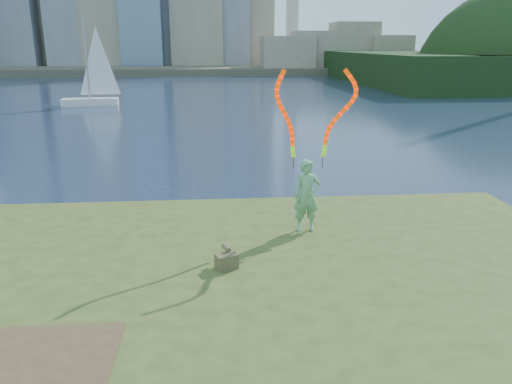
{
  "coord_description": "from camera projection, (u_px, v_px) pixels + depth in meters",
  "views": [
    {
      "loc": [
        0.9,
        -8.96,
        5.12
      ],
      "look_at": [
        1.73,
        1.0,
        2.15
      ],
      "focal_mm": 35.0,
      "sensor_mm": 36.0,
      "label": 1
    }
  ],
  "objects": [
    {
      "name": "ground",
      "position": [
        174.0,
        311.0,
        9.95
      ],
      "size": [
        320.0,
        320.0,
        0.0
      ],
      "primitive_type": "plane",
      "color": "#19263F",
      "rests_on": "ground"
    },
    {
      "name": "woman_with_ribbons",
      "position": [
        308.0,
        174.0,
        11.67
      ],
      "size": [
        2.1,
        0.42,
        4.11
      ],
      "rotation": [
        0.0,
        0.0,
        0.01
      ],
      "color": "#157920",
      "rests_on": "grassy_knoll"
    },
    {
      "name": "sailboat",
      "position": [
        92.0,
        90.0,
        42.87
      ],
      "size": [
        5.02,
        1.99,
        7.54
      ],
      "rotation": [
        0.0,
        0.0,
        0.11
      ],
      "color": "silver",
      "rests_on": "ground"
    },
    {
      "name": "canvas_bag",
      "position": [
        226.0,
        260.0,
        9.98
      ],
      "size": [
        0.49,
        0.56,
        0.4
      ],
      "rotation": [
        0.0,
        0.0,
        0.37
      ],
      "color": "#494629",
      "rests_on": "grassy_knoll"
    },
    {
      "name": "far_shore",
      "position": [
        209.0,
        67.0,
        100.52
      ],
      "size": [
        320.0,
        40.0,
        1.2
      ],
      "primitive_type": "cube",
      "color": "#474234",
      "rests_on": "ground"
    },
    {
      "name": "grassy_knoll",
      "position": [
        162.0,
        368.0,
        7.66
      ],
      "size": [
        20.0,
        18.0,
        0.8
      ],
      "color": "#3A491A",
      "rests_on": "ground"
    }
  ]
}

